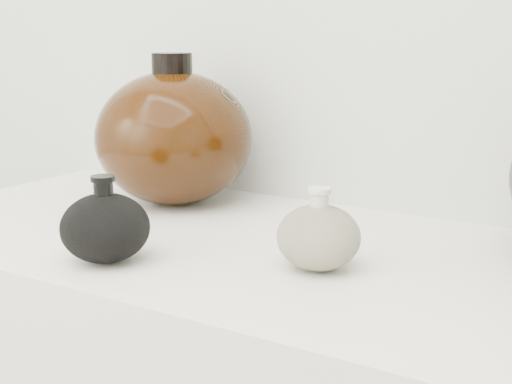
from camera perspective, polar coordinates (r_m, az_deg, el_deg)
The scene contains 3 objects.
black_gourd_vase at distance 0.88m, azimuth -11.97°, elevation -2.76°, with size 0.11×0.11×0.11m.
cream_gourd_vase at distance 0.84m, azimuth 5.03°, elevation -3.56°, with size 0.11×0.11×0.10m.
left_round_pot at distance 1.14m, azimuth -6.59°, elevation 4.36°, with size 0.32×0.32×0.24m.
Camera 1 is at (0.43, 0.18, 1.18)m, focal length 50.00 mm.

